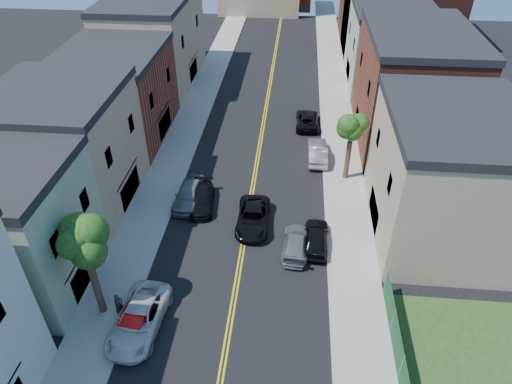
% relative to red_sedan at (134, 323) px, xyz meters
% --- Properties ---
extents(sidewalk_left, '(3.20, 100.00, 0.15)m').
position_rel_red_sedan_xyz_m(sidewalk_left, '(-2.40, 27.17, -0.61)').
color(sidewalk_left, gray).
rests_on(sidewalk_left, ground).
extents(sidewalk_right, '(3.20, 100.00, 0.15)m').
position_rel_red_sedan_xyz_m(sidewalk_right, '(13.40, 27.17, -0.61)').
color(sidewalk_right, gray).
rests_on(sidewalk_right, ground).
extents(curb_left, '(0.30, 100.00, 0.15)m').
position_rel_red_sedan_xyz_m(curb_left, '(-0.65, 27.17, -0.61)').
color(curb_left, gray).
rests_on(curb_left, ground).
extents(curb_right, '(0.30, 100.00, 0.15)m').
position_rel_red_sedan_xyz_m(curb_right, '(11.65, 27.17, -0.61)').
color(curb_right, gray).
rests_on(curb_right, ground).
extents(bldg_left_palegrn, '(9.00, 8.00, 8.50)m').
position_rel_red_sedan_xyz_m(bldg_left_palegrn, '(-8.50, 3.17, 3.56)').
color(bldg_left_palegrn, gray).
rests_on(bldg_left_palegrn, ground).
extents(bldg_left_tan_near, '(9.00, 10.00, 9.00)m').
position_rel_red_sedan_xyz_m(bldg_left_tan_near, '(-8.50, 12.17, 3.81)').
color(bldg_left_tan_near, '#998466').
rests_on(bldg_left_tan_near, ground).
extents(bldg_left_brick, '(9.00, 12.00, 8.00)m').
position_rel_red_sedan_xyz_m(bldg_left_brick, '(-8.50, 23.17, 3.31)').
color(bldg_left_brick, brown).
rests_on(bldg_left_brick, ground).
extents(bldg_left_tan_far, '(9.00, 16.00, 9.50)m').
position_rel_red_sedan_xyz_m(bldg_left_tan_far, '(-8.50, 37.17, 4.06)').
color(bldg_left_tan_far, '#998466').
rests_on(bldg_left_tan_far, ground).
extents(bldg_right_tan, '(9.00, 12.00, 9.00)m').
position_rel_red_sedan_xyz_m(bldg_right_tan, '(19.50, 11.17, 3.81)').
color(bldg_right_tan, '#998466').
rests_on(bldg_right_tan, ground).
extents(bldg_right_brick, '(9.00, 14.00, 10.00)m').
position_rel_red_sedan_xyz_m(bldg_right_brick, '(19.50, 25.17, 4.31)').
color(bldg_right_brick, brown).
rests_on(bldg_right_brick, ground).
extents(bldg_right_palegrn, '(9.00, 12.00, 8.50)m').
position_rel_red_sedan_xyz_m(bldg_right_palegrn, '(19.50, 39.17, 3.56)').
color(bldg_right_palegrn, gray).
rests_on(bldg_right_palegrn, ground).
extents(tree_left_mid, '(5.20, 5.20, 9.29)m').
position_rel_red_sedan_xyz_m(tree_left_mid, '(-2.38, 1.18, 5.90)').
color(tree_left_mid, '#3B2A1D').
rests_on(tree_left_mid, sidewalk_left).
extents(tree_right_far, '(4.40, 4.40, 8.03)m').
position_rel_red_sedan_xyz_m(tree_right_far, '(13.42, 17.18, 5.07)').
color(tree_right_far, '#3B2A1D').
rests_on(tree_right_far, sidewalk_right).
extents(red_sedan, '(1.91, 4.30, 1.37)m').
position_rel_red_sedan_xyz_m(red_sedan, '(0.00, 0.00, 0.00)').
color(red_sedan, red).
rests_on(red_sedan, ground).
extents(white_pickup, '(2.98, 5.79, 1.56)m').
position_rel_red_sedan_xyz_m(white_pickup, '(0.22, 0.23, 0.10)').
color(white_pickup, silver).
rests_on(white_pickup, ground).
extents(grey_car_left, '(2.21, 4.97, 1.66)m').
position_rel_red_sedan_xyz_m(grey_car_left, '(0.58, 12.61, 0.14)').
color(grey_car_left, slate).
rests_on(grey_car_left, ground).
extents(black_car_left, '(2.27, 4.70, 1.32)m').
position_rel_red_sedan_xyz_m(black_car_left, '(1.70, 12.22, -0.03)').
color(black_car_left, black).
rests_on(black_car_left, ground).
extents(grey_car_right, '(2.17, 4.62, 1.30)m').
position_rel_red_sedan_xyz_m(grey_car_right, '(9.30, 7.79, -0.04)').
color(grey_car_right, slate).
rests_on(grey_car_right, ground).
extents(black_car_right, '(1.96, 4.41, 1.47)m').
position_rel_red_sedan_xyz_m(black_car_right, '(10.73, 8.41, 0.05)').
color(black_car_right, black).
rests_on(black_car_right, ground).
extents(silver_car_right, '(1.78, 4.88, 1.60)m').
position_rel_red_sedan_xyz_m(silver_car_right, '(11.00, 20.16, 0.11)').
color(silver_car_right, '#989A9F').
rests_on(silver_car_right, ground).
extents(dark_car_right_far, '(2.30, 4.90, 1.36)m').
position_rel_red_sedan_xyz_m(dark_car_right_far, '(10.05, 26.66, -0.01)').
color(dark_car_right_far, black).
rests_on(dark_car_right_far, ground).
extents(black_suv_lane, '(2.46, 5.21, 1.44)m').
position_rel_red_sedan_xyz_m(black_suv_lane, '(6.00, 10.25, 0.03)').
color(black_suv_lane, black).
rests_on(black_suv_lane, ground).
extents(pedestrian_left, '(0.61, 0.72, 1.69)m').
position_rel_red_sedan_xyz_m(pedestrian_left, '(-1.20, 0.96, 0.31)').
color(pedestrian_left, '#27262E').
rests_on(pedestrian_left, sidewalk_left).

